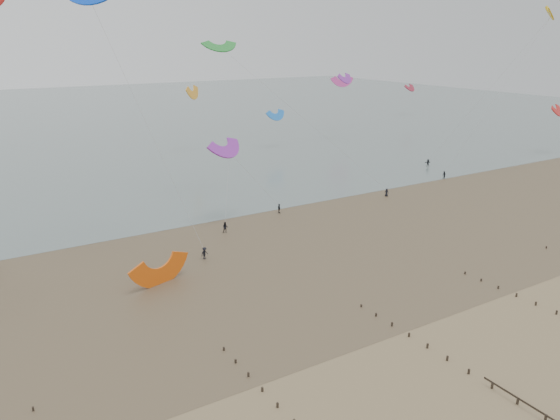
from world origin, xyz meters
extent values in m
plane|color=brown|center=(0.00, 0.00, 0.00)|extent=(500.00, 500.00, 0.00)
plane|color=#475654|center=(0.00, 200.00, 0.03)|extent=(500.00, 500.00, 0.00)
plane|color=#473A28|center=(0.00, 35.00, 0.01)|extent=(500.00, 500.00, 0.00)
ellipsoid|color=slate|center=(-18.00, 22.00, 0.01)|extent=(23.60, 14.36, 0.01)
ellipsoid|color=slate|center=(12.00, 38.00, 0.01)|extent=(33.64, 18.32, 0.01)
ellipsoid|color=slate|center=(45.00, 30.00, 0.01)|extent=(19.65, 13.67, 0.01)
cube|color=black|center=(-32.00, 12.00, 0.17)|extent=(0.16, 0.16, 0.45)
cube|color=black|center=(-14.00, 1.47, 0.23)|extent=(0.16, 0.16, 0.57)
cube|color=black|center=(-14.00, 4.11, 0.22)|extent=(0.16, 0.16, 0.54)
cube|color=black|center=(-14.00, 6.74, 0.20)|extent=(0.16, 0.16, 0.51)
cube|color=black|center=(-14.00, 9.37, 0.19)|extent=(0.16, 0.16, 0.48)
cube|color=black|center=(-14.00, 12.00, 0.17)|extent=(0.16, 0.16, 0.45)
cube|color=black|center=(4.00, -11.68, 0.31)|extent=(0.16, 0.16, 0.71)
cube|color=black|center=(4.00, -9.05, 0.29)|extent=(0.16, 0.16, 0.68)
cube|color=black|center=(4.00, -6.42, 0.28)|extent=(0.16, 0.16, 0.65)
cube|color=black|center=(4.00, -3.79, 0.26)|extent=(0.16, 0.16, 0.62)
cube|color=black|center=(4.00, -1.16, 0.25)|extent=(0.16, 0.16, 0.59)
cube|color=black|center=(4.00, 1.47, 0.23)|extent=(0.16, 0.16, 0.57)
cube|color=black|center=(4.00, 4.11, 0.22)|extent=(0.16, 0.16, 0.54)
cube|color=black|center=(4.00, 6.74, 0.20)|extent=(0.16, 0.16, 0.51)
cube|color=black|center=(4.00, 9.37, 0.19)|extent=(0.16, 0.16, 0.48)
cube|color=black|center=(4.00, 12.00, 0.17)|extent=(0.16, 0.16, 0.45)
cube|color=black|center=(22.00, -1.16, 0.25)|extent=(0.16, 0.16, 0.59)
cube|color=black|center=(22.00, 1.47, 0.23)|extent=(0.16, 0.16, 0.57)
cube|color=black|center=(22.00, 4.11, 0.22)|extent=(0.16, 0.16, 0.54)
cube|color=black|center=(22.00, 6.74, 0.20)|extent=(0.16, 0.16, 0.51)
cube|color=black|center=(22.00, 9.37, 0.19)|extent=(0.16, 0.16, 0.48)
cube|color=black|center=(22.00, 12.00, 0.17)|extent=(0.16, 0.16, 0.45)
cube|color=black|center=(40.00, 12.00, 0.17)|extent=(0.16, 0.16, 0.45)
imported|color=black|center=(59.75, 50.28, 0.85)|extent=(0.85, 0.97, 1.71)
imported|color=black|center=(1.73, 43.74, 0.91)|extent=(1.09, 0.99, 1.83)
imported|color=black|center=(38.85, 46.21, 0.81)|extent=(0.92, 0.93, 1.62)
imported|color=black|center=(14.68, 48.07, 0.88)|extent=(0.65, 1.10, 1.77)
imported|color=black|center=(65.94, 61.16, 0.90)|extent=(1.75, 0.92, 1.80)
imported|color=black|center=(-5.75, 35.23, 0.91)|extent=(1.33, 1.01, 1.83)
camera|label=1|loc=(-34.55, -32.41, 30.38)|focal=35.00mm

